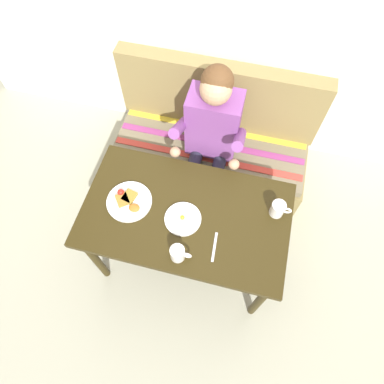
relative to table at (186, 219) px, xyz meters
The scene contains 9 objects.
ground_plane 0.65m from the table, ahead, with size 8.00×8.00×0.00m, color #A4A38C.
table is the anchor object (origin of this frame).
couch 0.83m from the table, 90.00° to the left, with size 1.44×0.56×1.00m.
person 0.60m from the table, 88.43° to the left, with size 0.45×0.61×1.21m.
plate_breakfast 0.35m from the table, behind, with size 0.27×0.27×0.05m.
plate_eggs 0.10m from the table, 97.32° to the right, with size 0.21×0.21×0.04m.
coffee_mug 0.29m from the table, 84.09° to the right, with size 0.12×0.08×0.09m.
coffee_mug_second 0.54m from the table, 14.62° to the left, with size 0.12×0.08×0.10m.
fork 0.27m from the table, 37.72° to the right, with size 0.01×0.17×0.01m, color silver.
Camera 1 is at (0.24, -0.80, 2.52)m, focal length 32.02 mm.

